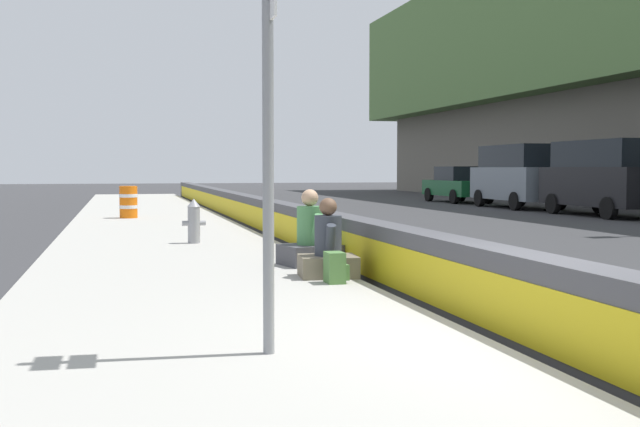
% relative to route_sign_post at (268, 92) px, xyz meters
% --- Properties ---
extents(ground_plane, '(160.00, 160.00, 0.00)m').
position_rel_route_sign_post_xyz_m(ground_plane, '(0.02, -2.40, -2.21)').
color(ground_plane, '#353538').
rests_on(ground_plane, ground).
extents(sidewalk_strip, '(80.00, 4.40, 0.14)m').
position_rel_route_sign_post_xyz_m(sidewalk_strip, '(0.02, 0.25, -2.14)').
color(sidewalk_strip, '#A8A59E').
rests_on(sidewalk_strip, ground_plane).
extents(jersey_barrier, '(76.00, 0.45, 0.85)m').
position_rel_route_sign_post_xyz_m(jersey_barrier, '(0.02, -2.39, -1.79)').
color(jersey_barrier, '#47474C').
rests_on(jersey_barrier, ground_plane).
extents(route_sign_post, '(0.44, 0.09, 3.60)m').
position_rel_route_sign_post_xyz_m(route_sign_post, '(0.00, 0.00, 0.00)').
color(route_sign_post, gray).
rests_on(route_sign_post, sidewalk_strip).
extents(fire_hydrant, '(0.26, 0.46, 0.88)m').
position_rel_route_sign_post_xyz_m(fire_hydrant, '(9.43, -0.28, -1.62)').
color(fire_hydrant, gray).
rests_on(fire_hydrant, sidewalk_strip).
extents(seated_person_foreground, '(0.73, 0.84, 1.08)m').
position_rel_route_sign_post_xyz_m(seated_person_foreground, '(4.15, -1.60, -1.73)').
color(seated_person_foreground, '#706651').
rests_on(seated_person_foreground, sidewalk_strip).
extents(seated_person_middle, '(0.88, 0.97, 1.16)m').
position_rel_route_sign_post_xyz_m(seated_person_middle, '(5.48, -1.67, -1.71)').
color(seated_person_middle, '#424247').
rests_on(seated_person_middle, sidewalk_strip).
extents(backpack, '(0.32, 0.28, 0.40)m').
position_rel_route_sign_post_xyz_m(backpack, '(3.56, -1.54, -1.88)').
color(backpack, '#4C7A3D').
rests_on(backpack, sidewalk_strip).
extents(construction_barrel, '(0.54, 0.54, 0.95)m').
position_rel_route_sign_post_xyz_m(construction_barrel, '(17.85, 0.88, -1.59)').
color(construction_barrel, orange).
rests_on(construction_barrel, sidewalk_strip).
extents(parked_car_fourth, '(5.10, 2.11, 2.56)m').
position_rel_route_sign_post_xyz_m(parked_car_fourth, '(17.05, -14.73, -0.86)').
color(parked_car_fourth, black).
rests_on(parked_car_fourth, ground_plane).
extents(parked_car_midline, '(5.16, 2.22, 2.56)m').
position_rel_route_sign_post_xyz_m(parked_car_midline, '(22.61, -14.55, -0.86)').
color(parked_car_midline, slate).
rests_on(parked_car_midline, ground_plane).
extents(parked_car_far, '(4.53, 2.01, 1.71)m').
position_rel_route_sign_post_xyz_m(parked_car_far, '(28.25, -14.48, -1.35)').
color(parked_car_far, '#145128').
rests_on(parked_car_far, ground_plane).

